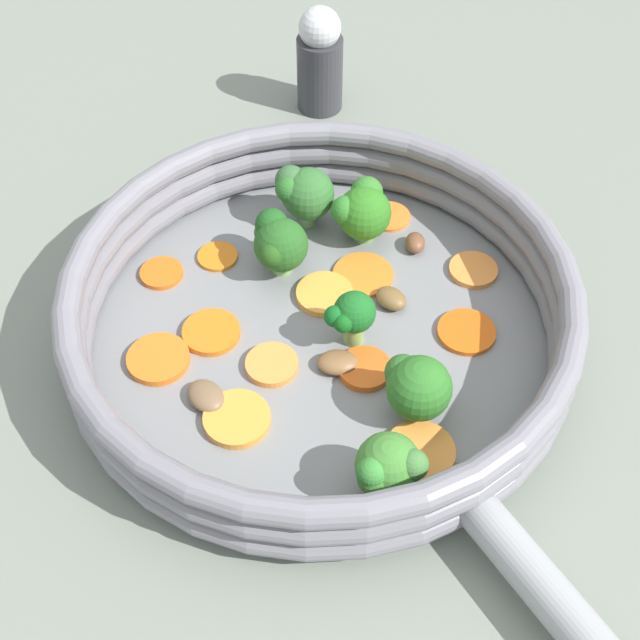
# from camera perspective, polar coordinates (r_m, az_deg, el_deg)

# --- Properties ---
(ground_plane) EXTENTS (4.00, 4.00, 0.00)m
(ground_plane) POSITION_cam_1_polar(r_m,az_deg,el_deg) (0.65, 0.00, -1.46)
(ground_plane) COLOR gray
(skillet) EXTENTS (0.34, 0.34, 0.01)m
(skillet) POSITION_cam_1_polar(r_m,az_deg,el_deg) (0.64, 0.00, -1.17)
(skillet) COLOR gray
(skillet) RESTS_ON ground_plane
(skillet_rim_wall) EXTENTS (0.36, 0.36, 0.06)m
(skillet_rim_wall) POSITION_cam_1_polar(r_m,az_deg,el_deg) (0.62, 0.00, 0.83)
(skillet_rim_wall) COLOR gray
(skillet_rim_wall) RESTS_ON skillet
(skillet_handle) EXTENTS (0.18, 0.06, 0.03)m
(skillet_handle) POSITION_cam_1_polar(r_m,az_deg,el_deg) (0.53, 15.79, -18.05)
(skillet_handle) COLOR #999B9E
(skillet_handle) RESTS_ON skillet
(skillet_rivet_left) EXTENTS (0.01, 0.01, 0.01)m
(skillet_rivet_left) POSITION_cam_1_polar(r_m,az_deg,el_deg) (0.55, 4.52, -13.37)
(skillet_rivet_left) COLOR gray
(skillet_rivet_left) RESTS_ON skillet
(skillet_rivet_right) EXTENTS (0.01, 0.01, 0.01)m
(skillet_rivet_right) POSITION_cam_1_polar(r_m,az_deg,el_deg) (0.59, 12.50, -8.47)
(skillet_rivet_right) COLOR gray
(skillet_rivet_right) RESTS_ON skillet
(carrot_slice_0) EXTENTS (0.04, 0.04, 0.00)m
(carrot_slice_0) POSITION_cam_1_polar(r_m,az_deg,el_deg) (0.69, -10.11, 2.97)
(carrot_slice_0) COLOR orange
(carrot_slice_0) RESTS_ON skillet
(carrot_slice_1) EXTENTS (0.06, 0.06, 0.01)m
(carrot_slice_1) POSITION_cam_1_polar(r_m,az_deg,el_deg) (0.58, 6.41, -8.39)
(carrot_slice_1) COLOR orange
(carrot_slice_1) RESTS_ON skillet
(carrot_slice_2) EXTENTS (0.05, 0.05, 0.01)m
(carrot_slice_2) POSITION_cam_1_polar(r_m,az_deg,el_deg) (0.59, -5.35, -6.31)
(carrot_slice_2) COLOR #F89B38
(carrot_slice_2) RESTS_ON skillet
(carrot_slice_3) EXTENTS (0.06, 0.06, 0.00)m
(carrot_slice_3) POSITION_cam_1_polar(r_m,az_deg,el_deg) (0.68, 2.78, 2.91)
(carrot_slice_3) COLOR orange
(carrot_slice_3) RESTS_ON skillet
(carrot_slice_4) EXTENTS (0.05, 0.05, 0.00)m
(carrot_slice_4) POSITION_cam_1_polar(r_m,az_deg,el_deg) (0.57, 5.85, -10.24)
(carrot_slice_4) COLOR orange
(carrot_slice_4) RESTS_ON skillet
(carrot_slice_5) EXTENTS (0.06, 0.06, 0.01)m
(carrot_slice_5) POSITION_cam_1_polar(r_m,az_deg,el_deg) (0.63, -10.31, -2.47)
(carrot_slice_5) COLOR orange
(carrot_slice_5) RESTS_ON skillet
(carrot_slice_6) EXTENTS (0.05, 0.05, 0.01)m
(carrot_slice_6) POSITION_cam_1_polar(r_m,az_deg,el_deg) (0.64, -6.97, -0.78)
(carrot_slice_6) COLOR orange
(carrot_slice_6) RESTS_ON skillet
(carrot_slice_7) EXTENTS (0.05, 0.05, 0.01)m
(carrot_slice_7) POSITION_cam_1_polar(r_m,az_deg,el_deg) (0.62, -2.94, -3.03)
(carrot_slice_7) COLOR #F99140
(carrot_slice_7) RESTS_ON skillet
(carrot_slice_8) EXTENTS (0.04, 0.04, 0.01)m
(carrot_slice_8) POSITION_cam_1_polar(r_m,az_deg,el_deg) (0.61, 2.58, -3.38)
(carrot_slice_8) COLOR orange
(carrot_slice_8) RESTS_ON skillet
(carrot_slice_9) EXTENTS (0.05, 0.05, 0.00)m
(carrot_slice_9) POSITION_cam_1_polar(r_m,az_deg,el_deg) (0.65, 9.36, -0.75)
(carrot_slice_9) COLOR orange
(carrot_slice_9) RESTS_ON skillet
(carrot_slice_10) EXTENTS (0.04, 0.04, 0.00)m
(carrot_slice_10) POSITION_cam_1_polar(r_m,az_deg,el_deg) (0.69, -6.57, 4.06)
(carrot_slice_10) COLOR orange
(carrot_slice_10) RESTS_ON skillet
(carrot_slice_11) EXTENTS (0.05, 0.05, 0.00)m
(carrot_slice_11) POSITION_cam_1_polar(r_m,az_deg,el_deg) (0.72, 4.46, 6.61)
(carrot_slice_11) COLOR orange
(carrot_slice_11) RESTS_ON skillet
(carrot_slice_12) EXTENTS (0.05, 0.05, 0.01)m
(carrot_slice_12) POSITION_cam_1_polar(r_m,az_deg,el_deg) (0.66, 0.30, 1.68)
(carrot_slice_12) COLOR #F79D3B
(carrot_slice_12) RESTS_ON skillet
(carrot_slice_13) EXTENTS (0.04, 0.04, 0.00)m
(carrot_slice_13) POSITION_cam_1_polar(r_m,az_deg,el_deg) (0.69, 9.78, 3.18)
(carrot_slice_13) COLOR orange
(carrot_slice_13) RESTS_ON skillet
(broccoli_floret_0) EXTENTS (0.04, 0.05, 0.05)m
(broccoli_floret_0) POSITION_cam_1_polar(r_m,az_deg,el_deg) (0.69, 2.74, 7.04)
(broccoli_floret_0) COLOR #6F984E
(broccoli_floret_0) RESTS_ON skillet
(broccoli_floret_1) EXTENTS (0.03, 0.03, 0.05)m
(broccoli_floret_1) POSITION_cam_1_polar(r_m,az_deg,el_deg) (0.61, 2.10, 0.32)
(broccoli_floret_1) COLOR #8BB25E
(broccoli_floret_1) RESTS_ON skillet
(broccoli_floret_2) EXTENTS (0.05, 0.04, 0.05)m
(broccoli_floret_2) POSITION_cam_1_polar(r_m,az_deg,el_deg) (0.66, -2.71, 5.01)
(broccoli_floret_2) COLOR #82B063
(broccoli_floret_2) RESTS_ON skillet
(broccoli_floret_3) EXTENTS (0.04, 0.04, 0.05)m
(broccoli_floret_3) POSITION_cam_1_polar(r_m,az_deg,el_deg) (0.54, 4.36, -9.38)
(broccoli_floret_3) COLOR #6C965B
(broccoli_floret_3) RESTS_ON skillet
(broccoli_floret_4) EXTENTS (0.05, 0.04, 0.05)m
(broccoli_floret_4) POSITION_cam_1_polar(r_m,az_deg,el_deg) (0.58, 6.02, -4.21)
(broccoli_floret_4) COLOR #89A46D
(broccoli_floret_4) RESTS_ON skillet
(broccoli_floret_5) EXTENTS (0.05, 0.04, 0.05)m
(broccoli_floret_5) POSITION_cam_1_polar(r_m,az_deg,el_deg) (0.70, -1.06, 8.19)
(broccoli_floret_5) COLOR #7FB169
(broccoli_floret_5) RESTS_ON skillet
(mushroom_piece_0) EXTENTS (0.03, 0.02, 0.01)m
(mushroom_piece_0) POSITION_cam_1_polar(r_m,az_deg,el_deg) (0.60, -7.32, -4.84)
(mushroom_piece_0) COLOR brown
(mushroom_piece_0) RESTS_ON skillet
(mushroom_piece_1) EXTENTS (0.03, 0.03, 0.01)m
(mushroom_piece_1) POSITION_cam_1_polar(r_m,az_deg,el_deg) (0.70, 6.11, 4.94)
(mushroom_piece_1) COLOR brown
(mushroom_piece_1) RESTS_ON skillet
(mushroom_piece_2) EXTENTS (0.03, 0.04, 0.01)m
(mushroom_piece_2) POSITION_cam_1_polar(r_m,az_deg,el_deg) (0.62, 1.14, -2.73)
(mushroom_piece_2) COLOR brown
(mushroom_piece_2) RESTS_ON skillet
(mushroom_piece_3) EXTENTS (0.03, 0.02, 0.01)m
(mushroom_piece_3) POSITION_cam_1_polar(r_m,az_deg,el_deg) (0.65, 4.57, 1.39)
(mushroom_piece_3) COLOR brown
(mushroom_piece_3) RESTS_ON skillet
(salt_shaker) EXTENTS (0.04, 0.04, 0.10)m
(salt_shaker) POSITION_cam_1_polar(r_m,az_deg,el_deg) (0.83, -0.01, 16.30)
(salt_shaker) COLOR #333338
(salt_shaker) RESTS_ON ground_plane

